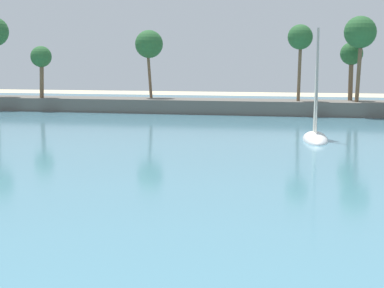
% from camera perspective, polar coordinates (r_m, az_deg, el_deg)
% --- Properties ---
extents(sea, '(220.00, 105.70, 0.06)m').
position_cam_1_polar(sea, '(66.35, 7.96, 1.72)').
color(sea, teal).
rests_on(sea, ground).
extents(palm_headland, '(102.45, 6.30, 12.98)m').
position_cam_1_polar(palm_headland, '(78.86, 8.73, 4.93)').
color(palm_headland, '#605B54').
rests_on(palm_headland, ground).
extents(sailboat_mid_bay, '(2.79, 7.07, 9.99)m').
position_cam_1_polar(sailboat_mid_bay, '(53.99, 11.09, 1.31)').
color(sailboat_mid_bay, white).
rests_on(sailboat_mid_bay, sea).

